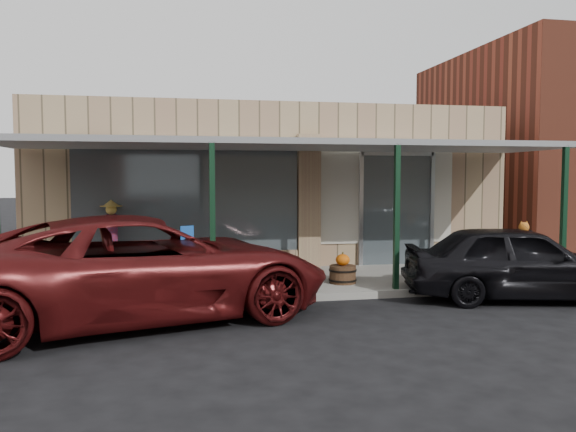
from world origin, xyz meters
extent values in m
plane|color=black|center=(0.00, 0.00, 0.00)|extent=(120.00, 120.00, 0.00)
cube|color=gray|center=(0.00, 3.60, 0.07)|extent=(40.00, 3.20, 0.15)
cube|color=#9F8661|center=(0.00, 8.20, 2.10)|extent=(12.00, 6.00, 4.20)
cube|color=#454F54|center=(-2.20, 5.05, 1.90)|extent=(5.20, 0.06, 2.80)
cube|color=#454F54|center=(3.00, 5.18, 1.50)|extent=(1.80, 0.06, 2.80)
cube|color=#9F8661|center=(0.70, 5.10, 1.70)|extent=(0.55, 0.30, 3.40)
cube|color=#9F8661|center=(-2.20, 5.10, 0.35)|extent=(5.20, 0.30, 0.50)
cube|color=#B5B0A0|center=(0.00, 5.17, 2.00)|extent=(9.00, 0.02, 2.60)
cube|color=white|center=(0.00, 5.14, 3.20)|extent=(7.50, 0.03, 0.10)
cube|color=gray|center=(0.00, 3.60, 3.05)|extent=(12.00, 3.00, 0.12)
cube|color=black|center=(-1.80, 2.15, 1.55)|extent=(0.10, 0.10, 2.95)
cube|color=black|center=(1.80, 2.15, 1.55)|extent=(0.10, 0.10, 2.95)
cube|color=black|center=(5.50, 2.15, 1.55)|extent=(0.10, 0.10, 2.95)
cylinder|color=#492D1D|center=(-3.90, 4.80, 0.37)|extent=(0.69, 0.69, 0.44)
cylinder|color=navy|center=(-3.90, 4.80, 0.75)|extent=(0.25, 0.25, 0.33)
cylinder|color=maroon|center=(-3.90, 4.80, 1.22)|extent=(0.28, 0.28, 0.60)
sphere|color=#B18A44|center=(-3.90, 4.80, 1.64)|extent=(0.24, 0.24, 0.24)
cone|color=#B18A44|center=(-3.90, 4.80, 1.78)|extent=(0.40, 0.40, 0.15)
cylinder|color=#492D1D|center=(0.94, 2.93, 0.33)|extent=(0.73, 0.73, 0.37)
ellipsoid|color=#EB550E|center=(0.94, 2.93, 0.64)|extent=(0.30, 0.30, 0.24)
cylinder|color=#4C471E|center=(0.94, 2.93, 0.78)|extent=(0.04, 0.04, 0.06)
cylinder|color=gray|center=(-2.26, 2.46, 0.66)|extent=(0.04, 0.04, 1.03)
cube|color=blue|center=(-2.26, 2.46, 1.31)|extent=(0.25, 0.12, 0.27)
imported|color=black|center=(4.00, 1.43, 0.73)|extent=(4.59, 2.66, 1.47)
ellipsoid|color=orange|center=(4.64, 2.20, 1.06)|extent=(0.29, 0.24, 0.37)
sphere|color=orange|center=(4.64, 2.24, 1.32)|extent=(0.21, 0.21, 0.21)
cylinder|color=#1C751A|center=(4.64, 2.20, 1.21)|extent=(0.14, 0.14, 0.02)
imported|color=#4D0F10|center=(-3.00, 1.24, 0.87)|extent=(6.82, 4.47, 1.74)
camera|label=1|loc=(-2.37, -8.25, 2.37)|focal=35.00mm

